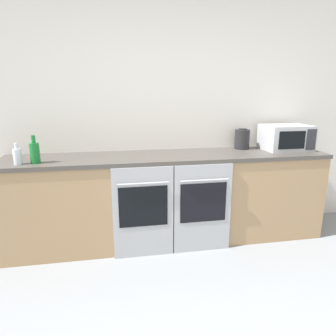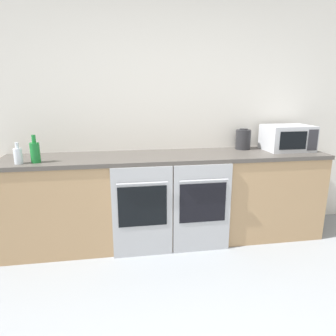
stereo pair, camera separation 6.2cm
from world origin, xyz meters
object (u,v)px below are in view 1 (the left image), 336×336
Objects in this scene: oven_right at (203,208)px; bottle_green at (35,152)px; kettle at (242,139)px; oven_left at (143,212)px; microwave at (286,137)px; bottle_clear at (18,156)px.

oven_right is 1.64m from bottle_green.
kettle reaches higher than oven_right.
microwave reaches higher than oven_left.
oven_left is 1.78m from microwave.
oven_right is 1.76m from bottle_clear.
bottle_green is 1.32× the size of bottle_clear.
oven_right is (0.58, 0.00, 0.00)m from oven_left.
oven_left is 1.12m from bottle_green.
kettle is at bearing 40.35° from oven_right.
microwave is 0.47m from kettle.
bottle_green is (-1.53, 0.17, 0.58)m from oven_right.
microwave is at bearing 19.29° from oven_right.
bottle_green reaches higher than kettle.
oven_right is at bearing -6.41° from bottle_green.
oven_left is 1.00× the size of oven_right.
oven_left is 3.88× the size of kettle.
microwave is (1.05, 0.37, 0.61)m from oven_right.
oven_left is 0.58m from oven_right.
microwave is at bearing -17.28° from kettle.
oven_right is 1.80× the size of microwave.
kettle is (1.18, 0.51, 0.59)m from oven_left.
oven_left is at bearing -156.70° from kettle.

